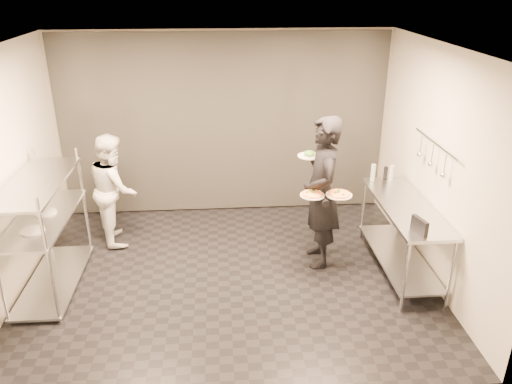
{
  "coord_description": "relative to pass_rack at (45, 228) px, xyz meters",
  "views": [
    {
      "loc": [
        -0.07,
        -5.36,
        3.52
      ],
      "look_at": [
        0.35,
        0.11,
        1.1
      ],
      "focal_mm": 35.0,
      "sensor_mm": 36.0,
      "label": 1
    }
  ],
  "objects": [
    {
      "name": "bottle_clear",
      "position": [
        4.4,
        0.78,
        0.26
      ],
      "size": [
        0.06,
        0.06,
        0.21
      ],
      "primitive_type": "cylinder",
      "color": "#919E92",
      "rests_on": "prep_counter"
    },
    {
      "name": "utensil_rail",
      "position": [
        4.58,
        0.0,
        0.78
      ],
      "size": [
        0.07,
        1.2,
        0.31
      ],
      "color": "#B8BBC0",
      "rests_on": "room_shell"
    },
    {
      "name": "pizza_plate_near",
      "position": [
        3.18,
        0.07,
        0.3
      ],
      "size": [
        0.3,
        0.3,
        0.05
      ],
      "color": "silver",
      "rests_on": "waiter"
    },
    {
      "name": "bottle_dark",
      "position": [
        4.32,
        0.8,
        0.25
      ],
      "size": [
        0.05,
        0.05,
        0.19
      ],
      "primitive_type": "cylinder",
      "color": "black",
      "rests_on": "prep_counter"
    },
    {
      "name": "waiter",
      "position": [
        3.34,
        0.28,
        0.22
      ],
      "size": [
        0.49,
        0.73,
        1.97
      ],
      "primitive_type": "imported",
      "rotation": [
        0.0,
        0.0,
        -1.55
      ],
      "color": "black",
      "rests_on": "ground"
    },
    {
      "name": "chef",
      "position": [
        0.6,
        1.1,
        0.01
      ],
      "size": [
        0.77,
        0.89,
        1.56
      ],
      "primitive_type": "imported",
      "rotation": [
        0.0,
        0.0,
        1.84
      ],
      "color": "silver",
      "rests_on": "ground"
    },
    {
      "name": "room_shell",
      "position": [
        2.15,
        1.18,
        0.63
      ],
      "size": [
        5.0,
        4.0,
        2.8
      ],
      "color": "black",
      "rests_on": "ground"
    },
    {
      "name": "pos_monitor",
      "position": [
        4.21,
        -0.72,
        0.24
      ],
      "size": [
        0.11,
        0.25,
        0.18
      ],
      "primitive_type": "cube",
      "rotation": [
        0.0,
        0.0,
        0.28
      ],
      "color": "black",
      "rests_on": "prep_counter"
    },
    {
      "name": "pass_rack",
      "position": [
        0.0,
        0.0,
        0.0
      ],
      "size": [
        0.6,
        1.6,
        1.5
      ],
      "color": "#B8BBC0",
      "rests_on": "ground"
    },
    {
      "name": "bottle_green",
      "position": [
        4.15,
        0.8,
        0.27
      ],
      "size": [
        0.06,
        0.06,
        0.23
      ],
      "primitive_type": "cylinder",
      "color": "#919E92",
      "rests_on": "prep_counter"
    },
    {
      "name": "salad_plate",
      "position": [
        3.22,
        0.58,
        0.63
      ],
      "size": [
        0.3,
        0.3,
        0.07
      ],
      "color": "silver",
      "rests_on": "waiter"
    },
    {
      "name": "pizza_plate_far",
      "position": [
        3.49,
        0.03,
        0.31
      ],
      "size": [
        0.32,
        0.32,
        0.05
      ],
      "color": "silver",
      "rests_on": "waiter"
    },
    {
      "name": "prep_counter",
      "position": [
        4.33,
        0.0,
        -0.14
      ],
      "size": [
        0.6,
        1.8,
        0.92
      ],
      "color": "#B8BBC0",
      "rests_on": "ground"
    }
  ]
}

